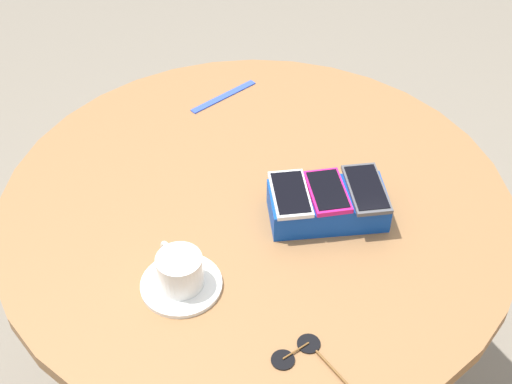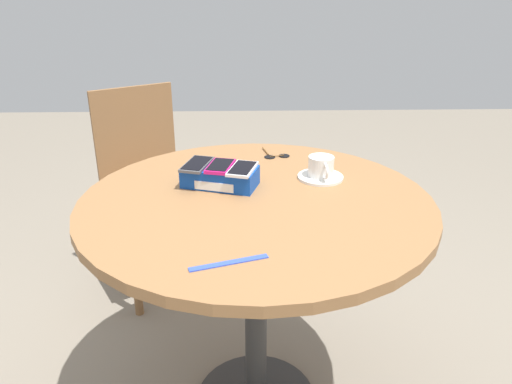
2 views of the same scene
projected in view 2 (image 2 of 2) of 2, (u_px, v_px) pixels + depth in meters
round_table at (256, 234)px, 1.46m from camera, size 1.01×1.01×0.77m
phone_box at (220, 177)px, 1.49m from camera, size 0.24×0.17×0.06m
phone_gray at (197, 164)px, 1.49m from camera, size 0.10×0.15×0.01m
phone_magenta at (220, 166)px, 1.47m from camera, size 0.09×0.13×0.01m
phone_white at (242, 169)px, 1.46m from camera, size 0.10×0.14×0.01m
saucer at (320, 177)px, 1.55m from camera, size 0.14×0.14×0.01m
coffee_cup at (321, 166)px, 1.54m from camera, size 0.08×0.11×0.06m
lanyard_strap at (229, 263)px, 1.10m from camera, size 0.18×0.07×0.00m
sunglasses at (276, 156)px, 1.74m from camera, size 0.09×0.12×0.01m
chair_near_window at (149, 187)px, 2.25m from camera, size 0.53×0.53×0.90m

